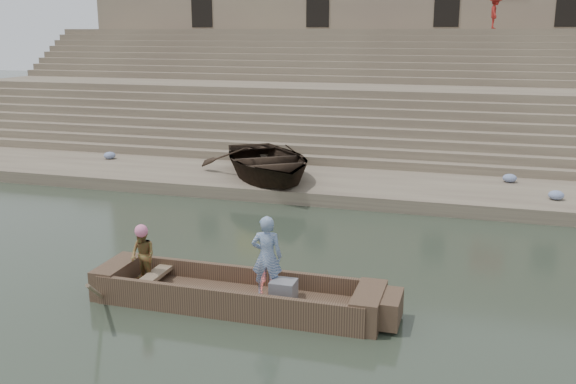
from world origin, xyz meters
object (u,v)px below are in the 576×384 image
at_px(standing_man, 267,256).
at_px(rowing_man, 143,256).
at_px(main_rowboat, 236,300).
at_px(pedestrian, 495,13).
at_px(beached_rowboat, 267,161).
at_px(television, 283,291).

relative_size(standing_man, rowing_man, 1.38).
distance_m(main_rowboat, pedestrian, 24.08).
bearing_deg(main_rowboat, rowing_man, 178.39).
bearing_deg(beached_rowboat, rowing_man, -121.31).
distance_m(standing_man, rowing_man, 2.58).
distance_m(main_rowboat, standing_man, 1.08).
relative_size(television, beached_rowboat, 0.09).
bearing_deg(television, rowing_man, 178.91).
xyz_separation_m(main_rowboat, television, (0.94, 0.00, 0.31)).
relative_size(rowing_man, pedestrian, 0.75).
bearing_deg(pedestrian, rowing_man, 164.73).
bearing_deg(main_rowboat, television, 0.00).
bearing_deg(standing_man, rowing_man, -8.29).
bearing_deg(pedestrian, beached_rowboat, 154.25).
bearing_deg(rowing_man, main_rowboat, 22.57).
relative_size(main_rowboat, rowing_man, 4.36).
distance_m(standing_man, pedestrian, 23.64).
height_order(standing_man, pedestrian, pedestrian).
bearing_deg(pedestrian, standing_man, 170.81).
xyz_separation_m(rowing_man, pedestrian, (6.67, 22.83, 5.17)).
height_order(main_rowboat, television, television).
xyz_separation_m(rowing_man, beached_rowboat, (-0.35, 8.90, 0.16)).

